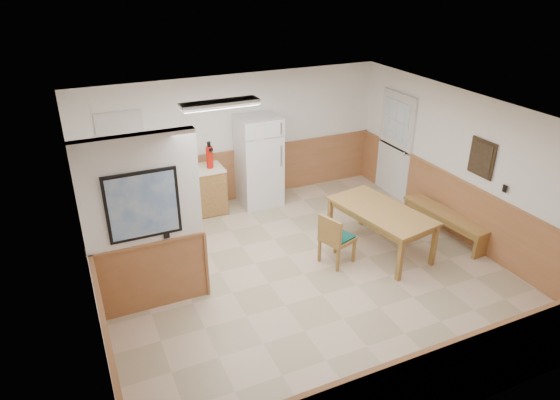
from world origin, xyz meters
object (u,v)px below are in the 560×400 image
dining_table (381,214)px  dining_bench (445,218)px  dining_chair (334,237)px  fire_extinguisher (210,157)px  refrigerator (259,161)px  soap_bottle (122,176)px

dining_table → dining_bench: bearing=-13.5°
dining_chair → dining_table: bearing=-14.9°
fire_extinguisher → dining_chair: bearing=-46.3°
refrigerator → dining_bench: size_ratio=1.01×
refrigerator → fire_extinguisher: 1.00m
soap_bottle → dining_chair: bearing=-43.3°
dining_bench → soap_bottle: bearing=146.3°
dining_bench → dining_chair: dining_chair is taller
dining_chair → soap_bottle: size_ratio=4.37×
refrigerator → soap_bottle: refrigerator is taller
refrigerator → fire_extinguisher: bearing=179.5°
fire_extinguisher → dining_table: bearing=-31.1°
dining_table → dining_bench: 1.35m
refrigerator → dining_chair: size_ratio=2.07×
dining_chair → dining_bench: bearing=-19.4°
dining_table → soap_bottle: 4.46m
dining_chair → soap_bottle: 3.81m
dining_table → fire_extinguisher: 3.29m
fire_extinguisher → soap_bottle: size_ratio=2.58×
refrigerator → soap_bottle: size_ratio=9.03×
dining_table → dining_bench: size_ratio=1.08×
refrigerator → dining_chair: (0.21, -2.56, -0.38)m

